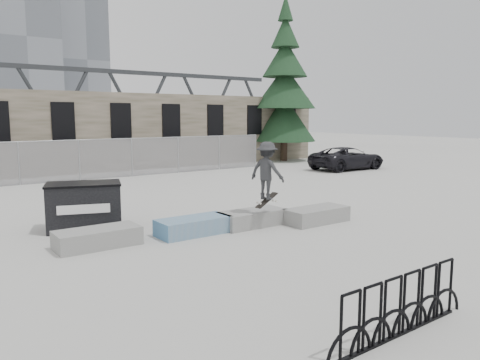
{
  "coord_description": "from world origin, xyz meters",
  "views": [
    {
      "loc": [
        -7.01,
        -10.76,
        3.15
      ],
      "look_at": [
        0.93,
        0.24,
        1.3
      ],
      "focal_mm": 35.0,
      "sensor_mm": 36.0,
      "label": 1
    }
  ],
  "objects_px": {
    "planter_center_right": "(252,217)",
    "spruce_tree": "(285,91)",
    "dumpster": "(84,206)",
    "planter_offset": "(316,214)",
    "bike_rack": "(402,306)",
    "planter_far_left": "(98,237)",
    "skateboarder": "(267,171)",
    "planter_center_left": "(194,225)",
    "suv": "(347,158)"
  },
  "relations": [
    {
      "from": "planter_offset",
      "to": "bike_rack",
      "type": "relative_size",
      "value": 0.64
    },
    {
      "from": "planter_far_left",
      "to": "skateboarder",
      "type": "relative_size",
      "value": 1.1
    },
    {
      "from": "planter_far_left",
      "to": "planter_center_left",
      "type": "height_order",
      "value": "same"
    },
    {
      "from": "planter_offset",
      "to": "planter_center_right",
      "type": "bearing_deg",
      "value": 156.64
    },
    {
      "from": "planter_center_right",
      "to": "spruce_tree",
      "type": "bearing_deg",
      "value": 46.27
    },
    {
      "from": "dumpster",
      "to": "spruce_tree",
      "type": "relative_size",
      "value": 0.2
    },
    {
      "from": "planter_center_right",
      "to": "skateboarder",
      "type": "distance_m",
      "value": 1.52
    },
    {
      "from": "planter_offset",
      "to": "bike_rack",
      "type": "bearing_deg",
      "value": -125.42
    },
    {
      "from": "planter_center_right",
      "to": "planter_offset",
      "type": "relative_size",
      "value": 1.0
    },
    {
      "from": "dumpster",
      "to": "suv",
      "type": "xyz_separation_m",
      "value": [
        17.48,
        5.78,
        0.01
      ]
    },
    {
      "from": "bike_rack",
      "to": "spruce_tree",
      "type": "relative_size",
      "value": 0.27
    },
    {
      "from": "planter_offset",
      "to": "bike_rack",
      "type": "xyz_separation_m",
      "value": [
        -4.22,
        -5.93,
        0.19
      ]
    },
    {
      "from": "bike_rack",
      "to": "spruce_tree",
      "type": "bearing_deg",
      "value": 52.44
    },
    {
      "from": "planter_center_right",
      "to": "dumpster",
      "type": "height_order",
      "value": "dumpster"
    },
    {
      "from": "bike_rack",
      "to": "suv",
      "type": "height_order",
      "value": "suv"
    },
    {
      "from": "bike_rack",
      "to": "skateboarder",
      "type": "distance_m",
      "value": 6.75
    },
    {
      "from": "planter_offset",
      "to": "skateboarder",
      "type": "relative_size",
      "value": 1.1
    },
    {
      "from": "dumpster",
      "to": "spruce_tree",
      "type": "xyz_separation_m",
      "value": [
        18.15,
        12.29,
        4.24
      ]
    },
    {
      "from": "dumpster",
      "to": "bike_rack",
      "type": "bearing_deg",
      "value": -60.99
    },
    {
      "from": "planter_center_left",
      "to": "dumpster",
      "type": "relative_size",
      "value": 0.88
    },
    {
      "from": "dumpster",
      "to": "bike_rack",
      "type": "relative_size",
      "value": 0.73
    },
    {
      "from": "planter_offset",
      "to": "suv",
      "type": "xyz_separation_m",
      "value": [
        11.6,
        9.01,
        0.43
      ]
    },
    {
      "from": "planter_center_left",
      "to": "skateboarder",
      "type": "xyz_separation_m",
      "value": [
        1.95,
        -0.7,
        1.41
      ]
    },
    {
      "from": "spruce_tree",
      "to": "planter_offset",
      "type": "bearing_deg",
      "value": -128.34
    },
    {
      "from": "planter_center_left",
      "to": "planter_offset",
      "type": "xyz_separation_m",
      "value": [
        3.68,
        -0.93,
        0.0
      ]
    },
    {
      "from": "dumpster",
      "to": "planter_center_right",
      "type": "bearing_deg",
      "value": -12.32
    },
    {
      "from": "planter_far_left",
      "to": "planter_offset",
      "type": "bearing_deg",
      "value": -11.18
    },
    {
      "from": "planter_center_right",
      "to": "bike_rack",
      "type": "distance_m",
      "value": 7.13
    },
    {
      "from": "planter_center_left",
      "to": "suv",
      "type": "xyz_separation_m",
      "value": [
        15.29,
        8.09,
        0.43
      ]
    },
    {
      "from": "spruce_tree",
      "to": "suv",
      "type": "xyz_separation_m",
      "value": [
        -0.67,
        -6.51,
        -4.24
      ]
    },
    {
      "from": "planter_offset",
      "to": "skateboarder",
      "type": "distance_m",
      "value": 2.24
    },
    {
      "from": "planter_far_left",
      "to": "planter_center_left",
      "type": "distance_m",
      "value": 2.54
    },
    {
      "from": "planter_offset",
      "to": "spruce_tree",
      "type": "height_order",
      "value": "spruce_tree"
    },
    {
      "from": "spruce_tree",
      "to": "skateboarder",
      "type": "distance_m",
      "value": 20.99
    },
    {
      "from": "spruce_tree",
      "to": "bike_rack",
      "type": "bearing_deg",
      "value": -127.56
    },
    {
      "from": "spruce_tree",
      "to": "skateboarder",
      "type": "height_order",
      "value": "spruce_tree"
    },
    {
      "from": "planter_far_left",
      "to": "spruce_tree",
      "type": "xyz_separation_m",
      "value": [
        18.47,
        14.29,
        4.66
      ]
    },
    {
      "from": "planter_far_left",
      "to": "bike_rack",
      "type": "bearing_deg",
      "value": -74.51
    },
    {
      "from": "dumpster",
      "to": "spruce_tree",
      "type": "height_order",
      "value": "spruce_tree"
    },
    {
      "from": "planter_offset",
      "to": "planter_center_left",
      "type": "bearing_deg",
      "value": 165.9
    },
    {
      "from": "spruce_tree",
      "to": "planter_far_left",
      "type": "bearing_deg",
      "value": -142.27
    },
    {
      "from": "suv",
      "to": "dumpster",
      "type": "bearing_deg",
      "value": 109.78
    },
    {
      "from": "planter_offset",
      "to": "dumpster",
      "type": "relative_size",
      "value": 0.88
    },
    {
      "from": "planter_far_left",
      "to": "planter_offset",
      "type": "relative_size",
      "value": 1.0
    },
    {
      "from": "dumpster",
      "to": "bike_rack",
      "type": "distance_m",
      "value": 9.31
    },
    {
      "from": "planter_far_left",
      "to": "suv",
      "type": "relative_size",
      "value": 0.41
    },
    {
      "from": "planter_center_left",
      "to": "bike_rack",
      "type": "height_order",
      "value": "bike_rack"
    },
    {
      "from": "planter_center_right",
      "to": "spruce_tree",
      "type": "xyz_separation_m",
      "value": [
        14.09,
        14.73,
        4.66
      ]
    },
    {
      "from": "planter_far_left",
      "to": "bike_rack",
      "type": "relative_size",
      "value": 0.64
    },
    {
      "from": "suv",
      "to": "skateboarder",
      "type": "relative_size",
      "value": 2.65
    }
  ]
}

